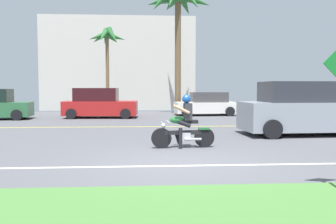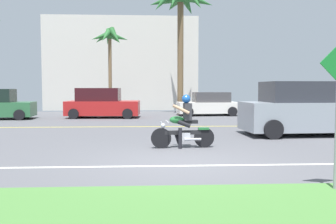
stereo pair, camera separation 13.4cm
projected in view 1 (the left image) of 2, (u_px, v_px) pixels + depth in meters
ground at (171, 143)px, 11.19m from camera, size 56.00×30.00×0.04m
lane_line_near at (184, 166)px, 7.77m from camera, size 50.40×0.12×0.01m
lane_line_far at (163, 126)px, 15.71m from camera, size 50.40×0.12×0.01m
motorcyclist at (184, 125)px, 10.08m from camera, size 1.77×0.58×1.48m
suv_nearby at (308, 109)px, 12.92m from camera, size 4.84×2.25×1.89m
parked_car_1 at (99, 104)px, 20.33m from camera, size 4.09×2.07×1.66m
parked_car_2 at (206, 104)px, 22.18m from camera, size 3.73×2.08×1.41m
palm_tree_0 at (107, 41)px, 23.21m from camera, size 2.47×2.43×5.52m
palm_tree_1 at (177, 4)px, 23.19m from camera, size 4.44×4.33×8.43m
building_far at (120, 65)px, 28.70m from camera, size 11.49×4.00×6.98m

